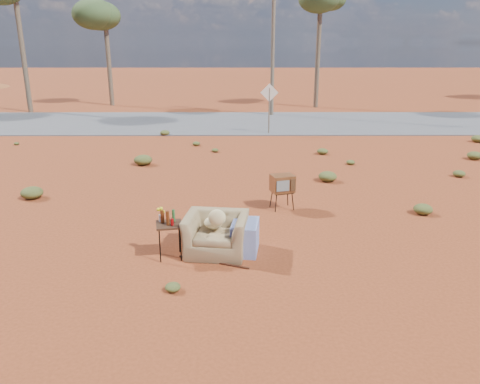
{
  "coord_description": "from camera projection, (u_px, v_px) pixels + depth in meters",
  "views": [
    {
      "loc": [
        0.15,
        -8.53,
        3.85
      ],
      "look_at": [
        0.18,
        1.01,
        0.8
      ],
      "focal_mm": 35.0,
      "sensor_mm": 36.0,
      "label": 1
    }
  ],
  "objects": [
    {
      "name": "road_sign",
      "position": [
        269.0,
        100.0,
        20.28
      ],
      "size": [
        0.78,
        0.06,
        2.19
      ],
      "color": "brown",
      "rests_on": "ground"
    },
    {
      "name": "eucalyptus_near_left",
      "position": [
        105.0,
        15.0,
        28.57
      ],
      "size": [
        3.2,
        3.2,
        6.6
      ],
      "color": "brown",
      "rests_on": "ground"
    },
    {
      "name": "utility_pole_center",
      "position": [
        273.0,
        37.0,
        24.71
      ],
      "size": [
        1.4,
        0.2,
        8.0
      ],
      "color": "brown",
      "rests_on": "ground"
    },
    {
      "name": "side_table",
      "position": [
        167.0,
        222.0,
        8.62
      ],
      "size": [
        0.55,
        0.55,
        0.95
      ],
      "rotation": [
        0.0,
        0.0,
        0.19
      ],
      "color": "#362113",
      "rests_on": "ground"
    },
    {
      "name": "scrub_patch",
      "position": [
        205.0,
        178.0,
        13.45
      ],
      "size": [
        17.49,
        8.07,
        0.33
      ],
      "color": "#4E5324",
      "rests_on": "ground"
    },
    {
      "name": "highway",
      "position": [
        235.0,
        122.0,
        23.58
      ],
      "size": [
        140.0,
        7.0,
        0.04
      ],
      "primitive_type": "cube",
      "color": "#565659",
      "rests_on": "ground"
    },
    {
      "name": "ground",
      "position": [
        231.0,
        246.0,
        9.3
      ],
      "size": [
        140.0,
        140.0,
        0.0
      ],
      "primitive_type": "plane",
      "color": "brown",
      "rests_on": "ground"
    },
    {
      "name": "armchair",
      "position": [
        222.0,
        229.0,
        8.88
      ],
      "size": [
        1.46,
        0.89,
        1.02
      ],
      "rotation": [
        0.0,
        0.0,
        -0.12
      ],
      "color": "olive",
      "rests_on": "ground"
    },
    {
      "name": "tv_unit",
      "position": [
        282.0,
        184.0,
        11.19
      ],
      "size": [
        0.62,
        0.55,
        0.85
      ],
      "rotation": [
        0.0,
        0.0,
        0.28
      ],
      "color": "black",
      "rests_on": "ground"
    },
    {
      "name": "rusty_bar",
      "position": [
        214.0,
        262.0,
        8.57
      ],
      "size": [
        1.32,
        0.54,
        0.04
      ],
      "primitive_type": "cylinder",
      "rotation": [
        0.0,
        1.57,
        -0.37
      ],
      "color": "#472313",
      "rests_on": "ground"
    }
  ]
}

